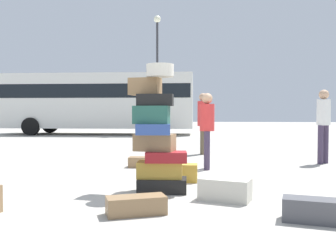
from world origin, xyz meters
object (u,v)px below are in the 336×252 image
object	(u,v)px
suitcase_brown_left_side	(136,205)
lamp_post	(157,57)
person_bearded_onlooker	(203,118)
suitcase_tan_foreground_near	(177,173)
suitcase_charcoal_upright_blue	(314,210)
parked_bus	(99,100)
suitcase_brown_right_side	(143,162)
suitcase_tower	(157,138)
person_passerby_in_red	(207,124)
suitcase_cream_behind_tower	(225,189)
person_tourist_with_camera	(323,119)

from	to	relation	value
suitcase_brown_left_side	lamp_post	distance (m)	15.61
person_bearded_onlooker	suitcase_brown_left_side	bearing A→B (deg)	0.81
suitcase_tan_foreground_near	person_bearded_onlooker	world-z (taller)	person_bearded_onlooker
person_bearded_onlooker	suitcase_charcoal_upright_blue	bearing A→B (deg)	18.32
suitcase_brown_left_side	lamp_post	world-z (taller)	lamp_post
suitcase_tan_foreground_near	parked_bus	size ratio (longest dim) A/B	0.07
suitcase_charcoal_upright_blue	suitcase_brown_right_side	world-z (taller)	suitcase_charcoal_upright_blue
suitcase_tan_foreground_near	parked_bus	bearing A→B (deg)	111.84
lamp_post	suitcase_tan_foreground_near	bearing A→B (deg)	-80.90
suitcase_tower	parked_bus	distance (m)	14.81
suitcase_charcoal_upright_blue	person_passerby_in_red	world-z (taller)	person_passerby_in_red
parked_bus	lamp_post	xyz separation A→B (m)	(3.12, -0.11, 2.18)
suitcase_charcoal_upright_blue	person_bearded_onlooker	distance (m)	6.49
suitcase_brown_left_side	suitcase_cream_behind_tower	world-z (taller)	suitcase_cream_behind_tower
person_tourist_with_camera	lamp_post	world-z (taller)	lamp_post
person_tourist_with_camera	parked_bus	distance (m)	13.45
suitcase_tower	person_passerby_in_red	distance (m)	2.38
suitcase_charcoal_upright_blue	suitcase_cream_behind_tower	world-z (taller)	suitcase_cream_behind_tower
suitcase_tower	lamp_post	distance (m)	14.29
parked_bus	suitcase_tan_foreground_near	bearing A→B (deg)	-70.08
person_bearded_onlooker	lamp_post	size ratio (longest dim) A/B	0.28
suitcase_tan_foreground_near	suitcase_charcoal_upright_blue	bearing A→B (deg)	-52.49
suitcase_brown_left_side	parked_bus	distance (m)	15.99
suitcase_cream_behind_tower	lamp_post	size ratio (longest dim) A/B	0.11
suitcase_tower	suitcase_tan_foreground_near	size ratio (longest dim) A/B	2.69
person_bearded_onlooker	suitcase_tan_foreground_near	bearing A→B (deg)	1.73
suitcase_charcoal_upright_blue	lamp_post	distance (m)	16.04
person_tourist_with_camera	lamp_post	distance (m)	12.03
person_passerby_in_red	lamp_post	xyz separation A→B (m)	(-2.58, 11.53, 3.08)
suitcase_tan_foreground_near	person_tourist_with_camera	distance (m)	4.12
suitcase_brown_left_side	person_bearded_onlooker	distance (m)	6.32
suitcase_tan_foreground_near	lamp_post	world-z (taller)	lamp_post
suitcase_charcoal_upright_blue	suitcase_cream_behind_tower	bearing A→B (deg)	148.38
parked_bus	suitcase_brown_left_side	bearing A→B (deg)	-73.80
suitcase_tan_foreground_near	suitcase_brown_right_side	bearing A→B (deg)	118.36
person_tourist_with_camera	person_passerby_in_red	world-z (taller)	person_tourist_with_camera
suitcase_cream_behind_tower	person_bearded_onlooker	size ratio (longest dim) A/B	0.39
person_bearded_onlooker	person_passerby_in_red	distance (m)	2.74
suitcase_brown_left_side	suitcase_charcoal_upright_blue	bearing A→B (deg)	-25.15
suitcase_brown_left_side	suitcase_cream_behind_tower	bearing A→B (deg)	14.99
suitcase_tower	suitcase_brown_left_side	size ratio (longest dim) A/B	2.77
suitcase_brown_left_side	parked_bus	bearing A→B (deg)	85.63
suitcase_tower	suitcase_charcoal_upright_blue	world-z (taller)	suitcase_tower
suitcase_brown_left_side	suitcase_cream_behind_tower	size ratio (longest dim) A/B	1.02
suitcase_tower	person_passerby_in_red	world-z (taller)	suitcase_tower
person_passerby_in_red	person_bearded_onlooker	bearing A→B (deg)	-176.01
person_bearded_onlooker	lamp_post	xyz separation A→B (m)	(-2.47, 8.80, 3.00)
suitcase_cream_behind_tower	parked_bus	bearing A→B (deg)	130.47
suitcase_tan_foreground_near	parked_bus	xyz separation A→B (m)	(-5.19, 13.07, 1.68)
suitcase_brown_right_side	person_bearded_onlooker	distance (m)	3.00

